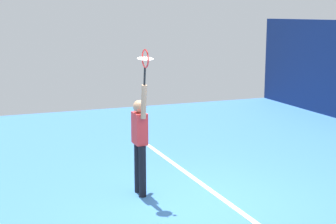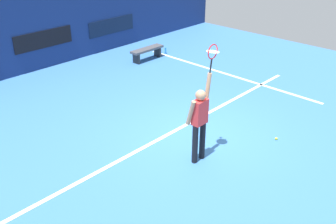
{
  "view_description": "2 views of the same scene",
  "coord_description": "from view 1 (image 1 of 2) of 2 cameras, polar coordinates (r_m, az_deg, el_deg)",
  "views": [
    {
      "loc": [
        7.35,
        -3.35,
        3.16
      ],
      "look_at": [
        -0.72,
        -0.19,
        1.47
      ],
      "focal_mm": 54.44,
      "sensor_mm": 36.0,
      "label": 1
    },
    {
      "loc": [
        -6.45,
        -5.12,
        4.85
      ],
      "look_at": [
        -1.15,
        -0.09,
        1.11
      ],
      "focal_mm": 41.12,
      "sensor_mm": 36.0,
      "label": 2
    }
  ],
  "objects": [
    {
      "name": "ground_plane",
      "position": [
        8.67,
        2.95,
        -10.31
      ],
      "size": [
        18.0,
        18.0,
        0.0
      ],
      "primitive_type": "plane",
      "color": "#3870B2"
    },
    {
      "name": "court_baseline",
      "position": [
        8.9,
        6.24,
        -9.76
      ],
      "size": [
        10.0,
        0.1,
        0.01
      ],
      "primitive_type": "cube",
      "color": "white",
      "rests_on": "ground_plane"
    },
    {
      "name": "tennis_player",
      "position": [
        8.85,
        -3.15,
        -3.0
      ],
      "size": [
        0.57,
        0.31,
        1.99
      ],
      "color": "black",
      "rests_on": "ground_plane"
    },
    {
      "name": "tennis_racket",
      "position": [
        8.31,
        -2.57,
        5.76
      ],
      "size": [
        0.35,
        0.27,
        0.62
      ],
      "color": "black"
    }
  ]
}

